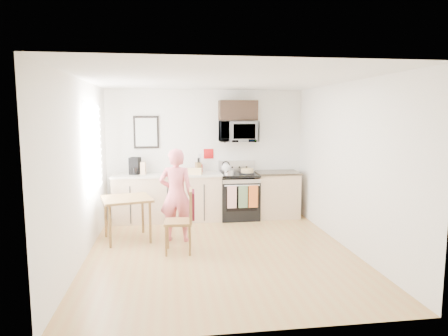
{
  "coord_description": "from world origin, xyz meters",
  "views": [
    {
      "loc": [
        -0.77,
        -5.84,
        2.08
      ],
      "look_at": [
        0.19,
        1.0,
        1.17
      ],
      "focal_mm": 32.0,
      "sensor_mm": 36.0,
      "label": 1
    }
  ],
  "objects": [
    {
      "name": "microwave",
      "position": [
        0.63,
        2.08,
        1.76
      ],
      "size": [
        0.76,
        0.51,
        0.42
      ],
      "primitive_type": "imported",
      "color": "silver",
      "rests_on": "back_wall"
    },
    {
      "name": "window",
      "position": [
        -1.96,
        0.8,
        1.55
      ],
      "size": [
        0.06,
        1.4,
        1.5
      ],
      "color": "silver",
      "rests_on": "left_wall"
    },
    {
      "name": "left_wall",
      "position": [
        -2.0,
        0.0,
        1.3
      ],
      "size": [
        0.04,
        4.6,
        2.6
      ],
      "primitive_type": "cube",
      "color": "silver",
      "rests_on": "floor"
    },
    {
      "name": "cabinet_left",
      "position": [
        -0.8,
        2.0,
        0.45
      ],
      "size": [
        2.1,
        0.6,
        0.9
      ],
      "primitive_type": "cube",
      "color": "tan",
      "rests_on": "floor"
    },
    {
      "name": "dining_table",
      "position": [
        -1.47,
        0.83,
        0.64
      ],
      "size": [
        0.82,
        0.82,
        0.72
      ],
      "rotation": [
        0.0,
        0.0,
        0.25
      ],
      "color": "brown",
      "rests_on": "floor"
    },
    {
      "name": "utensil_crock",
      "position": [
        -0.15,
        2.2,
        1.09
      ],
      "size": [
        0.12,
        0.12,
        0.37
      ],
      "color": "#A30E10",
      "rests_on": "countertop_left"
    },
    {
      "name": "upper_cabinet",
      "position": [
        0.63,
        2.12,
        2.18
      ],
      "size": [
        0.76,
        0.35,
        0.4
      ],
      "primitive_type": "cube",
      "color": "black",
      "rests_on": "back_wall"
    },
    {
      "name": "range",
      "position": [
        0.63,
        1.98,
        0.44
      ],
      "size": [
        0.76,
        0.7,
        1.16
      ],
      "color": "black",
      "rests_on": "floor"
    },
    {
      "name": "front_wall",
      "position": [
        0.0,
        -2.3,
        1.3
      ],
      "size": [
        4.0,
        0.04,
        2.6
      ],
      "primitive_type": "cube",
      "color": "silver",
      "rests_on": "floor"
    },
    {
      "name": "kettle",
      "position": [
        0.39,
        2.15,
        1.02
      ],
      "size": [
        0.18,
        0.18,
        0.23
      ],
      "color": "white",
      "rests_on": "range"
    },
    {
      "name": "wall_trivet",
      "position": [
        0.05,
        2.28,
        1.3
      ],
      "size": [
        0.2,
        0.02,
        0.2
      ],
      "primitive_type": "cube",
      "color": "#A30E10",
      "rests_on": "back_wall"
    },
    {
      "name": "bread_bag",
      "position": [
        -0.29,
        1.86,
        1.0
      ],
      "size": [
        0.35,
        0.22,
        0.12
      ],
      "primitive_type": "cube",
      "rotation": [
        0.0,
        0.0,
        -0.21
      ],
      "color": "#D8BB71",
      "rests_on": "countertop_left"
    },
    {
      "name": "fruit_bowl",
      "position": [
        -0.57,
        2.12,
        0.98
      ],
      "size": [
        0.25,
        0.25,
        0.1
      ],
      "color": "white",
      "rests_on": "countertop_left"
    },
    {
      "name": "back_wall",
      "position": [
        0.0,
        2.3,
        1.3
      ],
      "size": [
        4.0,
        0.04,
        2.6
      ],
      "primitive_type": "cube",
      "color": "silver",
      "rests_on": "floor"
    },
    {
      "name": "pot",
      "position": [
        0.39,
        1.75,
        0.97
      ],
      "size": [
        0.2,
        0.32,
        0.1
      ],
      "rotation": [
        0.0,
        0.0,
        -0.39
      ],
      "color": "silver",
      "rests_on": "range"
    },
    {
      "name": "wall_art",
      "position": [
        -1.2,
        2.28,
        1.75
      ],
      "size": [
        0.5,
        0.04,
        0.65
      ],
      "color": "black",
      "rests_on": "back_wall"
    },
    {
      "name": "floor",
      "position": [
        0.0,
        0.0,
        0.0
      ],
      "size": [
        4.6,
        4.6,
        0.0
      ],
      "primitive_type": "plane",
      "color": "#A67540",
      "rests_on": "ground"
    },
    {
      "name": "cabinet_right",
      "position": [
        1.43,
        2.0,
        0.45
      ],
      "size": [
        0.84,
        0.6,
        0.9
      ],
      "primitive_type": "cube",
      "color": "tan",
      "rests_on": "floor"
    },
    {
      "name": "right_wall",
      "position": [
        2.0,
        0.0,
        1.3
      ],
      "size": [
        0.04,
        4.6,
        2.6
      ],
      "primitive_type": "cube",
      "color": "silver",
      "rests_on": "floor"
    },
    {
      "name": "ceiling",
      "position": [
        0.0,
        0.0,
        2.6
      ],
      "size": [
        4.0,
        4.6,
        0.04
      ],
      "primitive_type": "cube",
      "color": "white",
      "rests_on": "back_wall"
    },
    {
      "name": "person",
      "position": [
        -0.65,
        0.67,
        0.78
      ],
      "size": [
        0.62,
        0.47,
        1.55
      ],
      "primitive_type": "imported",
      "rotation": [
        0.0,
        0.0,
        2.96
      ],
      "color": "#BC333E",
      "rests_on": "floor"
    },
    {
      "name": "chair",
      "position": [
        -0.5,
        0.09,
        0.63
      ],
      "size": [
        0.48,
        0.44,
        0.98
      ],
      "rotation": [
        0.0,
        0.0,
        -0.07
      ],
      "color": "brown",
      "rests_on": "floor"
    },
    {
      "name": "milk_carton",
      "position": [
        -1.26,
        1.98,
        1.06
      ],
      "size": [
        0.11,
        0.11,
        0.24
      ],
      "primitive_type": "cube",
      "rotation": [
        0.0,
        0.0,
        -0.19
      ],
      "color": "tan",
      "rests_on": "countertop_left"
    },
    {
      "name": "coffee_maker",
      "position": [
        -1.42,
        2.04,
        1.1
      ],
      "size": [
        0.23,
        0.3,
        0.33
      ],
      "rotation": [
        0.0,
        0.0,
        -0.23
      ],
      "color": "black",
      "rests_on": "countertop_left"
    },
    {
      "name": "countertop_left",
      "position": [
        -0.8,
        2.0,
        0.92
      ],
      "size": [
        2.14,
        0.64,
        0.04
      ],
      "primitive_type": "cube",
      "color": "silver",
      "rests_on": "cabinet_left"
    },
    {
      "name": "countertop_right",
      "position": [
        1.43,
        2.0,
        0.92
      ],
      "size": [
        0.88,
        0.64,
        0.04
      ],
      "primitive_type": "cube",
      "color": "black",
      "rests_on": "cabinet_right"
    },
    {
      "name": "cake",
      "position": [
        0.79,
        1.94,
        0.97
      ],
      "size": [
        0.3,
        0.3,
        0.1
      ],
      "color": "black",
      "rests_on": "range"
    },
    {
      "name": "knife_block",
      "position": [
        -0.18,
        2.09,
        1.04
      ],
      "size": [
        0.12,
        0.15,
        0.21
      ],
      "primitive_type": "cube",
      "rotation": [
        0.0,
        0.0,
        0.26
      ],
      "color": "brown",
      "rests_on": "countertop_left"
    }
  ]
}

